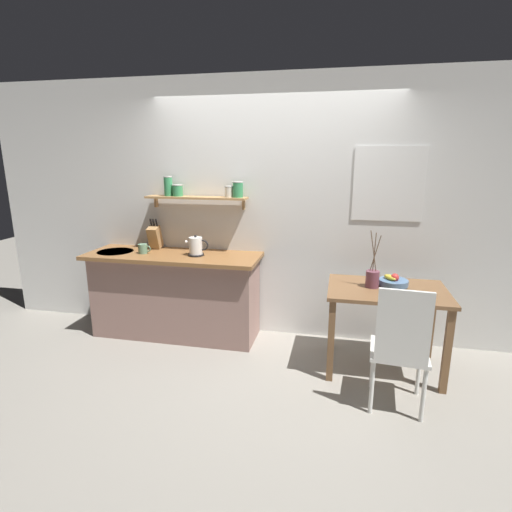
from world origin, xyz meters
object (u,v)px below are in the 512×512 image
at_px(dining_chair_near, 400,345).
at_px(coffee_mug_by_sink, 143,249).
at_px(dining_table, 386,302).
at_px(fruit_bowl, 393,282).
at_px(twig_vase, 372,278).
at_px(knife_block, 155,237).
at_px(electric_kettle, 196,247).

bearing_deg(dining_chair_near, coffee_mug_by_sink, 160.84).
bearing_deg(dining_table, fruit_bowl, 54.62).
distance_m(dining_chair_near, twig_vase, 0.74).
xyz_separation_m(dining_table, twig_vase, (-0.13, 0.02, 0.21)).
bearing_deg(knife_block, fruit_bowl, -8.54).
xyz_separation_m(dining_chair_near, fruit_bowl, (0.01, 0.71, 0.27)).
relative_size(electric_kettle, coffee_mug_by_sink, 1.77).
bearing_deg(knife_block, dining_chair_near, -23.77).
bearing_deg(dining_chair_near, twig_vase, 105.27).
relative_size(twig_vase, coffee_mug_by_sink, 3.75).
height_order(dining_table, fruit_bowl, fruit_bowl).
distance_m(twig_vase, coffee_mug_by_sink, 2.32).
bearing_deg(dining_chair_near, electric_kettle, 155.00).
bearing_deg(knife_block, coffee_mug_by_sink, -98.49).
height_order(dining_chair_near, twig_vase, twig_vase).
bearing_deg(twig_vase, coffee_mug_by_sink, 174.80).
xyz_separation_m(dining_table, electric_kettle, (-1.87, 0.25, 0.36)).
bearing_deg(electric_kettle, coffee_mug_by_sink, -177.35).
relative_size(dining_table, coffee_mug_by_sink, 7.51).
bearing_deg(fruit_bowl, coffee_mug_by_sink, 176.49).
bearing_deg(knife_block, electric_kettle, -19.24).
distance_m(fruit_bowl, twig_vase, 0.20).
relative_size(twig_vase, electric_kettle, 2.12).
height_order(twig_vase, electric_kettle, twig_vase).
relative_size(dining_table, knife_block, 3.06).
bearing_deg(twig_vase, electric_kettle, 172.21).
relative_size(fruit_bowl, knife_block, 0.76).
height_order(fruit_bowl, coffee_mug_by_sink, coffee_mug_by_sink).
distance_m(dining_table, knife_block, 2.48).
bearing_deg(electric_kettle, twig_vase, -7.79).
bearing_deg(dining_table, dining_chair_near, -85.84).
height_order(electric_kettle, knife_block, knife_block).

